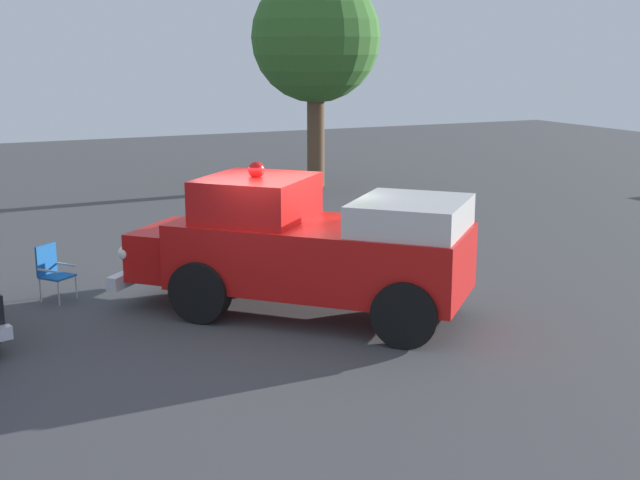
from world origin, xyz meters
name	(u,v)px	position (x,y,z in m)	size (l,w,h in m)	color
ground_plane	(278,311)	(0.00, 0.00, 0.00)	(60.00, 60.00, 0.00)	#424244
vintage_fire_truck	(307,246)	(-0.38, -0.39, 1.20)	(5.75, 5.73, 2.59)	black
lawn_chair_by_car	(52,268)	(2.32, 3.44, 0.59)	(0.69, 0.69, 1.02)	#B7BABF
oak_tree_left	(316,39)	(12.02, -6.25, 4.74)	(4.12, 4.12, 6.85)	brown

